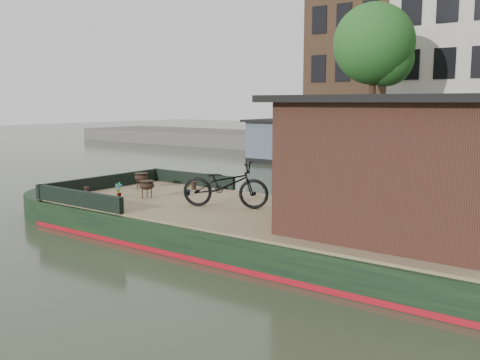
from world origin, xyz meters
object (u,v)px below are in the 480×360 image
Objects in this scene: brazier_rear at (141,181)px; dinghy at (348,175)px; potted_plant_a at (119,190)px; brazier_front at (147,189)px; cabin at (402,164)px; bicycle at (225,185)px.

brazier_rear reaches higher than dinghy.
dinghy is at bearing 81.18° from potted_plant_a.
brazier_rear is at bearing 171.25° from dinghy.
cabin is at bearing 2.80° from brazier_front.
bicycle reaches higher than brazier_rear.
brazier_front is 1.01× the size of brazier_rear.
brazier_front is (0.63, 0.34, 0.03)m from potted_plant_a.
brazier_front is (-6.15, -0.30, -1.01)m from cabin.
bicycle is 2.28m from brazier_front.
dinghy is (0.87, 9.32, -0.58)m from brazier_front.
brazier_rear is 8.67m from dinghy.
bicycle reaches higher than potted_plant_a.
potted_plant_a is (-6.77, -0.64, -1.04)m from cabin.
potted_plant_a is 9.80m from dinghy.
cabin is 2.06× the size of bicycle.
brazier_rear is (-0.57, 1.27, 0.02)m from potted_plant_a.
potted_plant_a is at bearing -151.28° from brazier_front.
brazier_rear is (-1.19, 0.92, -0.00)m from brazier_front.
potted_plant_a reaches higher than dinghy.
cabin is 1.46× the size of dinghy.
bicycle is at bearing -166.35° from dinghy.
bicycle reaches higher than dinghy.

